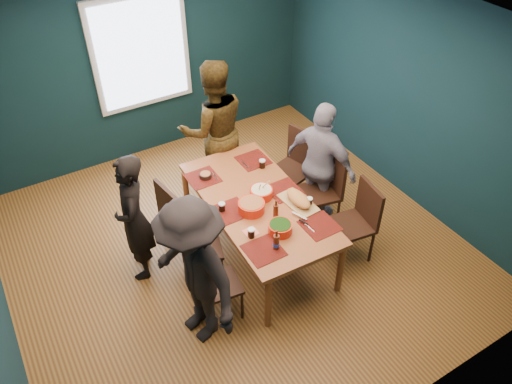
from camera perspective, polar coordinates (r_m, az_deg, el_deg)
room at (r=5.36m, az=-4.38°, el=5.65°), size 5.01×5.01×2.71m
dining_table at (r=5.53m, az=0.22°, el=-1.57°), size 1.13×2.12×0.79m
chair_left_far at (r=5.71m, az=-8.94°, el=-2.39°), size 0.51×0.51×1.00m
chair_left_mid at (r=5.40m, az=-7.11°, el=-5.92°), size 0.51×0.51×0.91m
chair_left_near at (r=5.06m, az=-5.08°, el=-10.18°), size 0.44×0.44×0.87m
chair_right_far at (r=6.41m, az=4.64°, el=3.47°), size 0.57×0.57×1.02m
chair_right_mid at (r=6.10m, az=8.09°, el=0.76°), size 0.52×0.52×0.97m
chair_right_near at (r=5.73m, az=11.71°, el=-2.80°), size 0.50×0.50×0.98m
person_far_left at (r=5.44m, az=-13.78°, el=-3.02°), size 0.53×0.65×1.55m
person_back at (r=6.41m, az=-4.86°, el=7.13°), size 1.03×0.88×1.86m
person_right at (r=6.02m, az=7.43°, el=3.13°), size 0.68×1.02×1.62m
person_near_left at (r=4.69m, az=-7.12°, el=-9.28°), size 0.84×1.20×1.70m
bowl_salad at (r=5.32m, az=-0.54°, el=-1.64°), size 0.29×0.29×0.12m
bowl_dumpling at (r=5.50m, az=0.62°, el=-0.05°), size 0.26×0.26×0.24m
bowl_herbs at (r=5.09m, az=2.77°, el=-4.08°), size 0.25×0.25×0.11m
cutting_board at (r=5.42m, az=4.86°, el=-0.87°), size 0.30×0.60×0.13m
small_bowl at (r=5.81m, az=-5.79°, el=1.91°), size 0.15×0.15×0.06m
beer_bottle_a at (r=4.90m, az=2.33°, el=-5.75°), size 0.07×0.07×0.24m
beer_bottle_b at (r=5.24m, az=2.28°, el=-2.11°), size 0.06×0.06×0.22m
cola_glass_a at (r=5.03m, az=-0.55°, el=-4.65°), size 0.08×0.08×0.10m
cola_glass_b at (r=5.43m, az=6.12°, el=-1.05°), size 0.07×0.07×0.10m
cola_glass_c at (r=5.93m, az=0.72°, el=3.29°), size 0.08×0.08×0.10m
cola_glass_d at (r=5.34m, az=-3.92°, el=-1.68°), size 0.07×0.07×0.10m
napkin_a at (r=5.64m, az=3.02°, el=0.31°), size 0.14×0.14×0.00m
napkin_b at (r=5.12m, az=-0.60°, el=-4.61°), size 0.14×0.14×0.00m
napkin_c at (r=5.26m, az=7.46°, el=-3.51°), size 0.20×0.20×0.00m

